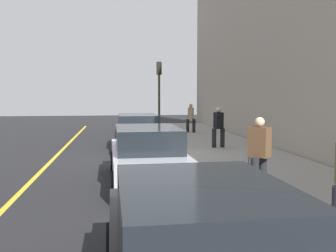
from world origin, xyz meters
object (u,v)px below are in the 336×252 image
at_px(pedestrian_black_coat, 218,126).
at_px(rolling_suitcase, 249,177).
at_px(parked_car_silver, 147,155).
at_px(pedestrian_tan_coat, 191,117).
at_px(pedestrian_brown_coat, 259,152).
at_px(parked_car_navy, 137,132).
at_px(traffic_light_pole, 159,85).

bearing_deg(pedestrian_black_coat, rolling_suitcase, 170.65).
bearing_deg(parked_car_silver, pedestrian_tan_coat, -16.85).
bearing_deg(pedestrian_brown_coat, rolling_suitcase, 15.20).
bearing_deg(parked_car_navy, rolling_suitcase, -163.62).
height_order(parked_car_silver, pedestrian_tan_coat, pedestrian_tan_coat).
distance_m(parked_car_silver, pedestrian_brown_coat, 3.01).
relative_size(pedestrian_black_coat, traffic_light_pole, 0.42).
relative_size(parked_car_navy, pedestrian_black_coat, 2.82).
relative_size(pedestrian_black_coat, rolling_suitcase, 1.95).
relative_size(pedestrian_tan_coat, traffic_light_pole, 0.42).
relative_size(parked_car_silver, traffic_light_pole, 1.18).
relative_size(parked_car_navy, pedestrian_brown_coat, 2.79).
height_order(parked_car_silver, pedestrian_black_coat, pedestrian_black_coat).
bearing_deg(parked_car_navy, pedestrian_tan_coat, -32.63).
xyz_separation_m(parked_car_silver, pedestrian_tan_coat, (11.42, -3.46, 0.28)).
xyz_separation_m(pedestrian_brown_coat, traffic_light_pole, (12.40, 0.89, 1.81)).
bearing_deg(pedestrian_brown_coat, pedestrian_tan_coat, -4.55).
xyz_separation_m(pedestrian_black_coat, rolling_suitcase, (-6.66, 1.10, -0.64)).
relative_size(pedestrian_tan_coat, rolling_suitcase, 1.93).
bearing_deg(rolling_suitcase, parked_car_silver, 58.39).
height_order(parked_car_silver, traffic_light_pole, traffic_light_pole).
xyz_separation_m(parked_car_navy, rolling_suitcase, (-7.56, -2.22, -0.35)).
bearing_deg(pedestrian_brown_coat, traffic_light_pole, 4.10).
xyz_separation_m(parked_car_navy, pedestrian_tan_coat, (5.27, -3.38, 0.28)).
distance_m(parked_car_navy, pedestrian_tan_coat, 6.27).
distance_m(parked_car_navy, pedestrian_black_coat, 3.45).
height_order(traffic_light_pole, rolling_suitcase, traffic_light_pole).
relative_size(parked_car_silver, pedestrian_tan_coat, 2.83).
distance_m(parked_car_navy, pedestrian_brown_coat, 8.27).
xyz_separation_m(parked_car_silver, rolling_suitcase, (-1.42, -2.31, -0.35)).
relative_size(parked_car_silver, pedestrian_black_coat, 2.79).
distance_m(parked_car_silver, parked_car_navy, 6.14).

